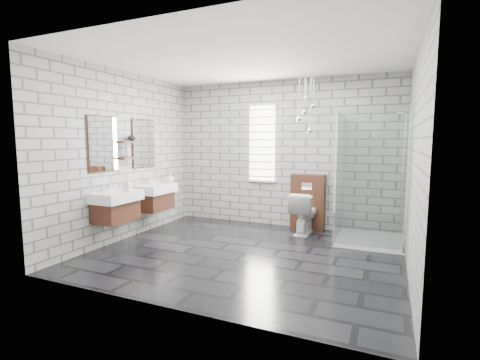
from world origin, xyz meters
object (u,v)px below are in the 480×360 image
Objects in this scene: shower_enclosure at (363,212)px; toilet at (304,213)px; vanity_left at (114,198)px; cistern_panel at (308,202)px; vanity_right at (153,189)px.

shower_enclosure reaches higher than toilet.
vanity_left is 3.13m from toilet.
cistern_panel is at bearing 42.31° from vanity_left.
toilet is at bearing 22.68° from vanity_right.
vanity_right reaches higher than cistern_panel.
vanity_right is at bearing -152.30° from cistern_panel.
shower_enclosure is at bearing 168.34° from toilet.
vanity_left is 0.93m from vanity_right.
toilet is at bearing 38.77° from vanity_left.
vanity_right is 1.57× the size of cistern_panel.
cistern_panel is 1.11m from shower_enclosure.
vanity_right is at bearing 25.65° from toilet.
vanity_right is 2.75m from cistern_panel.
vanity_left is 1.00× the size of vanity_right.
vanity_left is at bearing -153.65° from shower_enclosure.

